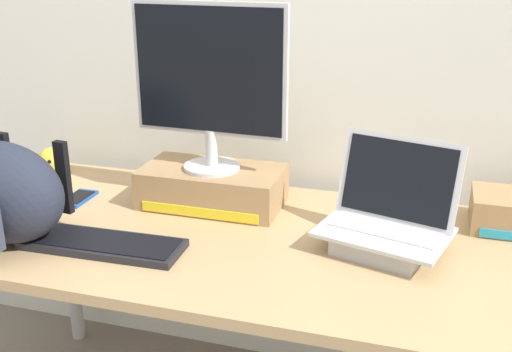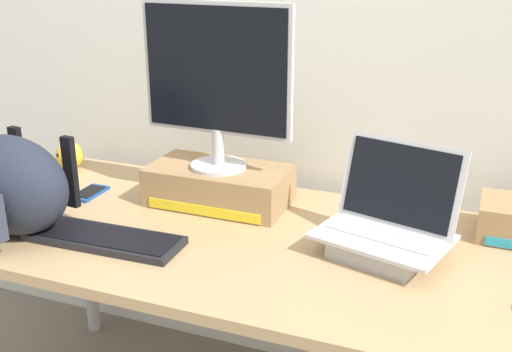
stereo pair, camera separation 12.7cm
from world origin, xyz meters
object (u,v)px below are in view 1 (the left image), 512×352
at_px(desktop_monitor, 209,81).
at_px(external_keyboard, 103,244).
at_px(open_laptop, 386,229).
at_px(plush_toy, 53,161).
at_px(cell_phone, 78,198).
at_px(toner_box_yellow, 212,187).
at_px(messenger_backpack, 0,193).

relative_size(desktop_monitor, external_keyboard, 1.12).
distance_m(open_laptop, plush_toy, 1.20).
bearing_deg(external_keyboard, plush_toy, 133.18).
bearing_deg(plush_toy, desktop_monitor, -8.76).
xyz_separation_m(open_laptop, cell_phone, (-0.96, 0.06, -0.05)).
bearing_deg(cell_phone, desktop_monitor, 11.99).
height_order(external_keyboard, plush_toy, plush_toy).
xyz_separation_m(cell_phone, plush_toy, (-0.21, 0.19, 0.04)).
xyz_separation_m(open_laptop, plush_toy, (-1.17, 0.25, -0.01)).
xyz_separation_m(toner_box_yellow, desktop_monitor, (-0.00, -0.00, 0.33)).
bearing_deg(desktop_monitor, messenger_backpack, -136.74).
distance_m(messenger_backpack, cell_phone, 0.33).
relative_size(external_keyboard, messenger_backpack, 1.09).
distance_m(external_keyboard, plush_toy, 0.65).
xyz_separation_m(external_keyboard, plush_toy, (-0.45, 0.46, 0.04)).
distance_m(desktop_monitor, open_laptop, 0.65).
xyz_separation_m(desktop_monitor, plush_toy, (-0.63, 0.10, -0.34)).
bearing_deg(toner_box_yellow, desktop_monitor, -92.62).
bearing_deg(open_laptop, toner_box_yellow, 179.34).
bearing_deg(desktop_monitor, toner_box_yellow, 89.30).
bearing_deg(plush_toy, external_keyboard, -45.27).
bearing_deg(messenger_backpack, open_laptop, 20.65).
relative_size(desktop_monitor, messenger_backpack, 1.23).
xyz_separation_m(toner_box_yellow, plush_toy, (-0.63, 0.10, -0.01)).
bearing_deg(desktop_monitor, plush_toy, 173.16).
bearing_deg(open_laptop, desktop_monitor, 179.46).
bearing_deg(messenger_backpack, external_keyboard, 13.82).
relative_size(messenger_backpack, cell_phone, 2.99).
distance_m(external_keyboard, messenger_backpack, 0.30).
bearing_deg(messenger_backpack, cell_phone, 91.34).
height_order(open_laptop, external_keyboard, open_laptop).
bearing_deg(toner_box_yellow, messenger_backpack, -138.58).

